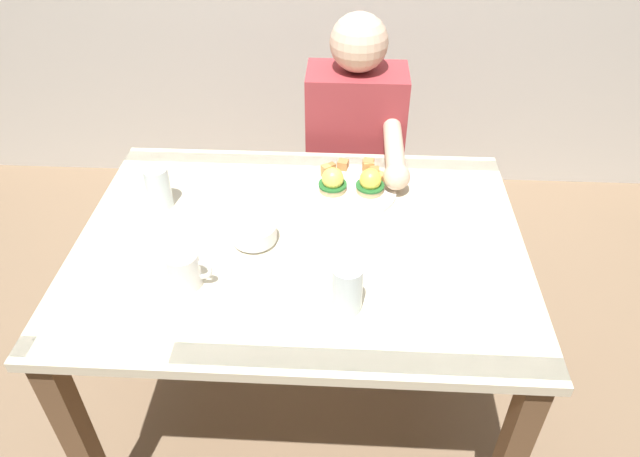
{
  "coord_description": "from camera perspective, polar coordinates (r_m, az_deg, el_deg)",
  "views": [
    {
      "loc": [
        0.12,
        -1.21,
        1.74
      ],
      "look_at": [
        0.05,
        0.0,
        0.78
      ],
      "focal_mm": 32.82,
      "sensor_mm": 36.0,
      "label": 1
    }
  ],
  "objects": [
    {
      "name": "ground_plane",
      "position": [
        2.12,
        -1.52,
        -16.63
      ],
      "size": [
        6.0,
        6.0,
        0.0
      ],
      "primitive_type": "plane",
      "color": "#7F664C"
    },
    {
      "name": "coffee_mug",
      "position": [
        1.45,
        -13.07,
        -3.85
      ],
      "size": [
        0.11,
        0.08,
        0.09
      ],
      "color": "white",
      "rests_on": "dining_table"
    },
    {
      "name": "fruit_bowl",
      "position": [
        1.56,
        -6.43,
        -0.44
      ],
      "size": [
        0.12,
        0.12,
        0.05
      ],
      "color": "white",
      "rests_on": "dining_table"
    },
    {
      "name": "water_glass_near",
      "position": [
        1.35,
        2.65,
        -6.03
      ],
      "size": [
        0.07,
        0.07,
        0.12
      ],
      "color": "silver",
      "rests_on": "dining_table"
    },
    {
      "name": "water_glass_far",
      "position": [
        1.73,
        -15.44,
        3.65
      ],
      "size": [
        0.07,
        0.07,
        0.12
      ],
      "color": "silver",
      "rests_on": "dining_table"
    },
    {
      "name": "dining_table",
      "position": [
        1.64,
        -1.88,
        -3.92
      ],
      "size": [
        1.2,
        0.9,
        0.74
      ],
      "color": "beige",
      "rests_on": "ground_plane"
    },
    {
      "name": "eggs_benedict_plate",
      "position": [
        1.74,
        3.14,
        4.26
      ],
      "size": [
        0.27,
        0.27,
        0.09
      ],
      "color": "white",
      "rests_on": "dining_table"
    },
    {
      "name": "fork",
      "position": [
        1.38,
        -8.57,
        -8.43
      ],
      "size": [
        0.15,
        0.05,
        0.0
      ],
      "color": "silver",
      "rests_on": "dining_table"
    },
    {
      "name": "diner_person",
      "position": [
        2.11,
        3.47,
        7.32
      ],
      "size": [
        0.34,
        0.54,
        1.14
      ],
      "color": "#33333D",
      "rests_on": "ground_plane"
    }
  ]
}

